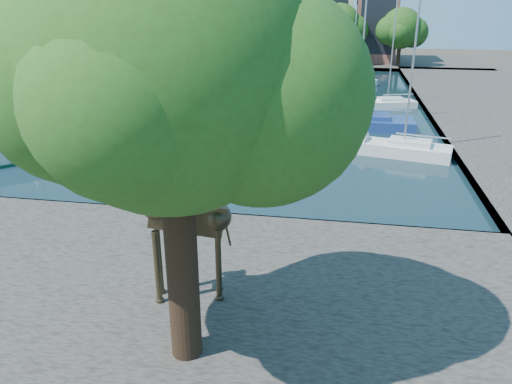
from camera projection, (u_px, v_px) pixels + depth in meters
ground at (89, 213)px, 22.86m from camera, size 160.00×160.00×0.00m
water_basin at (217, 105)px, 44.82m from camera, size 38.00×50.00×0.08m
far_quay at (269, 60)px, 74.04m from camera, size 60.00×16.00×0.50m
plane_tree at (175, 78)px, 10.56m from camera, size 8.32×6.40×10.62m
townhouse_west_end at (119, 8)px, 75.08m from camera, size 5.44×9.18×14.93m
townhouse_west_mid at (156, 2)px, 73.80m from camera, size 5.94×9.18×16.79m
townhouse_west_inner at (199, 9)px, 73.09m from camera, size 6.43×9.18×15.15m
townhouse_center at (242, 1)px, 71.67m from camera, size 5.44×9.18×16.93m
townhouse_east_inner at (284, 6)px, 70.95m from camera, size 5.94×9.18×15.79m
townhouse_east_mid at (330, 4)px, 69.77m from camera, size 6.43×9.18×16.65m
townhouse_east_end at (377, 11)px, 69.10m from camera, size 5.44×9.18×14.43m
far_tree_far_west at (111, 26)px, 70.67m from camera, size 7.28×5.60×7.68m
far_tree_west at (165, 27)px, 69.44m from camera, size 6.76×5.20×7.36m
far_tree_mid_west at (221, 26)px, 68.08m from camera, size 7.80×6.00×8.00m
far_tree_mid_east at (279, 28)px, 66.86m from camera, size 7.02×5.40×7.52m
far_tree_east at (339, 28)px, 65.54m from camera, size 7.54×5.80×7.84m
far_tree_far_east at (402, 30)px, 64.33m from camera, size 6.76×5.20×7.36m
side_tree_left_far at (13, 37)px, 50.00m from camera, size 7.28×5.60×7.88m
giraffe_statue at (177, 214)px, 14.60m from camera, size 4.01×1.40×5.78m
sailboat_left_c at (30, 104)px, 42.33m from camera, size 7.01×4.37×11.09m
sailboat_left_d at (132, 79)px, 55.28m from camera, size 5.69×2.55×8.54m
sailboat_left_e at (144, 75)px, 58.36m from camera, size 5.85×3.28×7.82m
sailboat_right_a at (404, 146)px, 30.46m from camera, size 5.90×3.21×11.33m
sailboat_right_b at (357, 120)px, 36.98m from camera, size 8.16×2.86×12.07m
sailboat_right_c at (387, 102)px, 43.49m from camera, size 5.17×3.07×8.85m
sailboat_right_d at (352, 80)px, 54.59m from camera, size 5.60×3.33×8.21m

